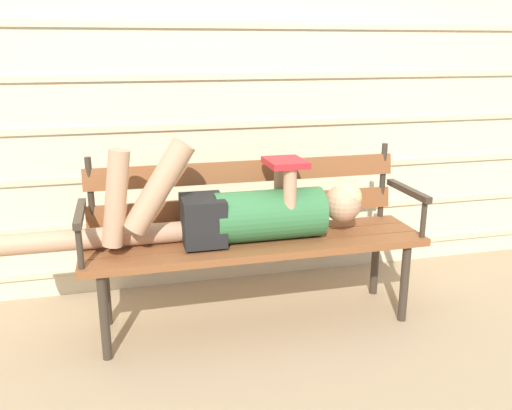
{
  "coord_description": "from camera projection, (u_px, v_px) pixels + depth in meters",
  "views": [
    {
      "loc": [
        -0.62,
        -2.33,
        1.38
      ],
      "look_at": [
        0.0,
        0.12,
        0.63
      ],
      "focal_mm": 37.91,
      "sensor_mm": 36.0,
      "label": 1
    }
  ],
  "objects": [
    {
      "name": "house_siding",
      "position": [
        230.0,
        76.0,
        3.03
      ],
      "size": [
        5.45,
        0.08,
        2.43
      ],
      "color": "beige",
      "rests_on": "ground"
    },
    {
      "name": "park_bench",
      "position": [
        253.0,
        227.0,
        2.73
      ],
      "size": [
        1.69,
        0.44,
        0.87
      ],
      "color": "brown",
      "rests_on": "ground"
    },
    {
      "name": "ground_plane",
      "position": [
        262.0,
        333.0,
        2.7
      ],
      "size": [
        12.0,
        12.0,
        0.0
      ],
      "primitive_type": "plane",
      "color": "tan"
    },
    {
      "name": "reclining_person",
      "position": [
        238.0,
        212.0,
        2.62
      ],
      "size": [
        1.75,
        0.25,
        0.54
      ],
      "color": "#33703D"
    }
  ]
}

